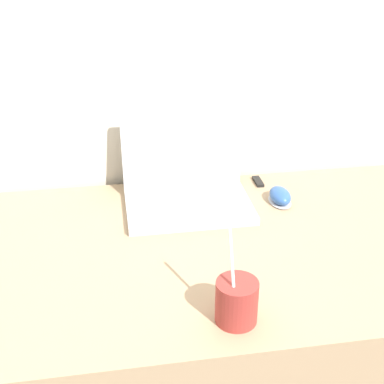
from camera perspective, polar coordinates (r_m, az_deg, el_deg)
desk at (r=1.45m, az=-2.81°, el=-17.96°), size 1.48×0.70×0.71m
laptop at (r=1.39m, az=-0.64°, el=0.72°), size 0.32×0.25×0.22m
drink_cup at (r=1.00m, az=4.78°, el=-11.45°), size 0.08×0.08×0.19m
computer_mouse at (r=1.42m, az=9.37°, el=-0.47°), size 0.06×0.09×0.04m
usb_stick at (r=1.52m, az=7.06°, el=1.13°), size 0.02×0.06×0.01m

